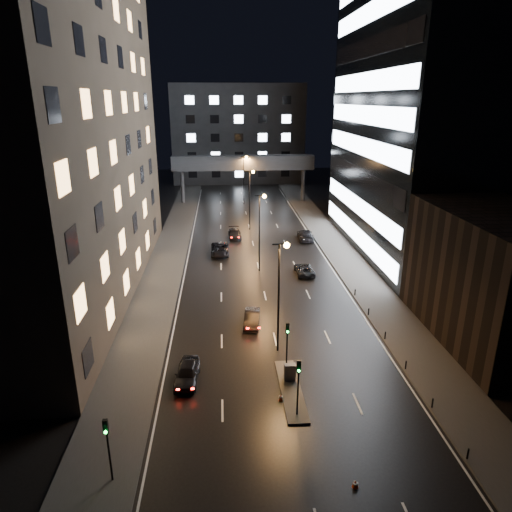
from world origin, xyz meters
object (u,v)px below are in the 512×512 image
(car_away_b, at_px, (252,318))
(car_away_c, at_px, (220,250))
(car_toward_a, at_px, (304,269))
(utility_cabinet, at_px, (290,372))
(car_away_a, at_px, (187,373))
(car_toward_b, at_px, (305,235))
(car_away_d, at_px, (235,234))

(car_away_b, height_order, car_away_c, car_away_c)
(car_away_b, xyz_separation_m, car_toward_a, (7.63, 13.31, -0.05))
(car_away_c, bearing_deg, car_away_b, -82.05)
(utility_cabinet, bearing_deg, car_away_a, 174.48)
(car_toward_a, relative_size, utility_cabinet, 3.42)
(car_toward_a, bearing_deg, car_toward_b, -101.93)
(car_away_a, distance_m, car_away_d, 39.54)
(car_away_a, distance_m, car_toward_b, 40.77)
(car_toward_b, bearing_deg, car_away_a, 70.59)
(car_away_c, height_order, car_away_d, car_away_c)
(car_away_d, xyz_separation_m, utility_cabinet, (3.14, -39.82, 0.12))
(car_away_b, xyz_separation_m, utility_cabinet, (2.36, -9.80, 0.14))
(car_away_d, bearing_deg, utility_cabinet, -87.33)
(car_away_a, height_order, car_toward_a, car_away_a)
(car_away_d, height_order, utility_cabinet, utility_cabinet)
(car_away_a, bearing_deg, utility_cabinet, 0.25)
(car_away_a, bearing_deg, car_away_d, 87.13)
(car_away_a, relative_size, car_away_b, 1.05)
(car_away_c, xyz_separation_m, utility_cabinet, (5.53, -31.73, 0.07))
(car_toward_a, distance_m, utility_cabinet, 23.70)
(car_away_a, xyz_separation_m, car_toward_b, (16.22, 37.41, 0.06))
(car_away_a, xyz_separation_m, car_away_d, (5.01, 39.22, -0.04))
(car_away_c, relative_size, car_toward_a, 1.18)
(car_away_a, distance_m, utility_cabinet, 8.17)
(car_away_a, height_order, car_away_c, car_away_c)
(car_toward_a, distance_m, car_toward_b, 15.15)
(car_away_a, distance_m, car_away_c, 31.25)
(car_away_a, xyz_separation_m, car_away_c, (2.63, 31.14, 0.01))
(utility_cabinet, bearing_deg, car_away_d, 93.14)
(car_away_d, bearing_deg, car_toward_b, -11.05)
(car_away_d, relative_size, utility_cabinet, 3.60)
(car_away_d, xyz_separation_m, car_toward_b, (11.21, -1.82, 0.10))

